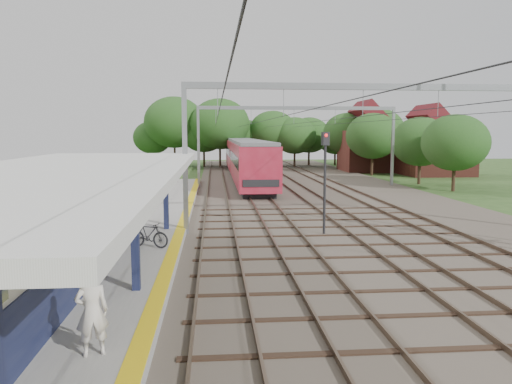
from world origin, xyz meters
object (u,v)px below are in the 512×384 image
bicycle (149,235)px  signal_post (325,169)px  person (92,312)px  train (244,157)px

bicycle → signal_post: signal_post is taller
person → train: (5.62, 42.89, 0.96)m
person → bicycle: person is taller
person → bicycle: 9.39m
train → signal_post: size_ratio=7.87×
person → train: bearing=-117.5°
bicycle → signal_post: bearing=-44.5°
person → signal_post: (7.47, 12.63, 1.87)m
train → signal_post: 30.33m
bicycle → train: (5.72, 33.50, 1.36)m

